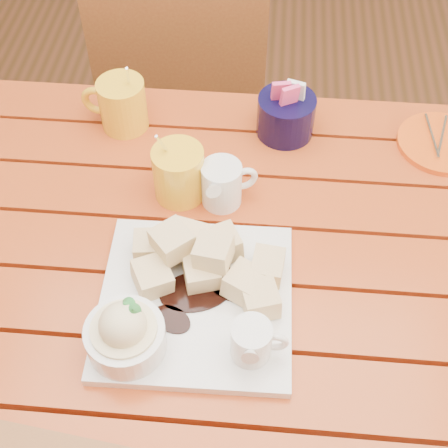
# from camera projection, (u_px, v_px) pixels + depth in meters

# --- Properties ---
(ground) EXTENTS (5.00, 5.00, 0.00)m
(ground) POSITION_uv_depth(u_px,v_px,m) (214.00, 425.00, 1.59)
(ground) COLOR #4F3116
(ground) RESTS_ON ground
(table) EXTENTS (1.20, 0.79, 0.75)m
(table) POSITION_uv_depth(u_px,v_px,m) (210.00, 286.00, 1.09)
(table) COLOR #A94215
(table) RESTS_ON ground
(dessert_plate) EXTENTS (0.29, 0.29, 0.12)m
(dessert_plate) POSITION_uv_depth(u_px,v_px,m) (183.00, 301.00, 0.91)
(dessert_plate) COLOR white
(dessert_plate) RESTS_ON table
(coffee_mug_left) EXTENTS (0.13, 0.09, 0.15)m
(coffee_mug_left) POSITION_uv_depth(u_px,v_px,m) (121.00, 104.00, 1.16)
(coffee_mug_left) COLOR yellow
(coffee_mug_left) RESTS_ON table
(coffee_mug_right) EXTENTS (0.12, 0.09, 0.15)m
(coffee_mug_right) POSITION_uv_depth(u_px,v_px,m) (181.00, 173.00, 1.05)
(coffee_mug_right) COLOR yellow
(coffee_mug_right) RESTS_ON table
(cream_pitcher) EXTENTS (0.10, 0.09, 0.08)m
(cream_pitcher) POSITION_uv_depth(u_px,v_px,m) (223.00, 184.00, 1.04)
(cream_pitcher) COLOR white
(cream_pitcher) RESTS_ON table
(sugar_caddy) EXTENTS (0.11, 0.11, 0.12)m
(sugar_caddy) POSITION_uv_depth(u_px,v_px,m) (286.00, 115.00, 1.15)
(sugar_caddy) COLOR black
(sugar_caddy) RESTS_ON table
(orange_saucer) EXTENTS (0.16, 0.16, 0.02)m
(orange_saucer) POSITION_uv_depth(u_px,v_px,m) (442.00, 143.00, 1.15)
(orange_saucer) COLOR #EB5414
(orange_saucer) RESTS_ON table
(chair_far) EXTENTS (0.44, 0.44, 0.85)m
(chair_far) POSITION_uv_depth(u_px,v_px,m) (184.00, 100.00, 1.66)
(chair_far) COLOR brown
(chair_far) RESTS_ON ground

